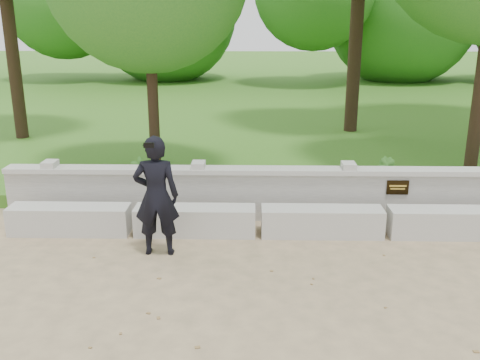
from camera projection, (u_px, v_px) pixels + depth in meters
The scene contains 7 objects.
ground at pixel (421, 295), 6.64m from camera, with size 80.00×80.00×0.00m, color tan.
lawn at pixel (308, 106), 19.99m from camera, with size 40.00×22.00×0.25m, color #346D1B.
concrete_bench at pixel (386, 222), 8.39m from camera, with size 11.90×0.45×0.45m.
parapet_wall at pixel (377, 194), 8.99m from camera, with size 12.50×0.35×0.90m.
man_main at pixel (156, 196), 7.57m from camera, with size 0.66×0.59×1.76m.
shrub_a at pixel (141, 174), 9.71m from camera, with size 0.34×0.23×0.64m, color #387126.
shrub_b at pixel (386, 176), 9.62m from camera, with size 0.36×0.29×0.65m, color #387126.
Camera 1 is at (-2.12, -5.98, 3.30)m, focal length 40.00 mm.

